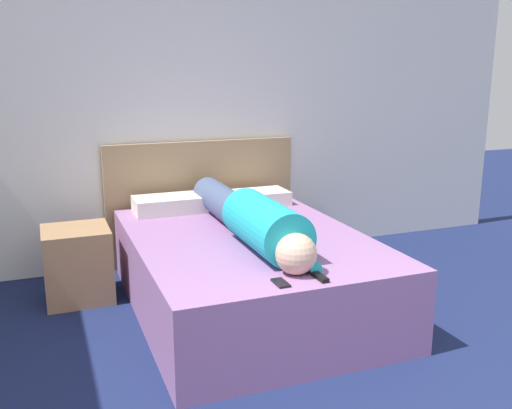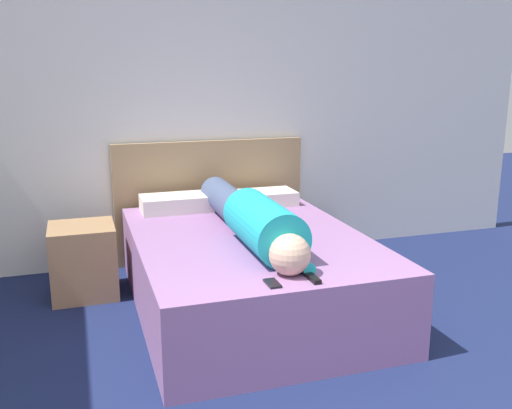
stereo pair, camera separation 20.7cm
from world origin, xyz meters
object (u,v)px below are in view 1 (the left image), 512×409
(bed, at_px, (248,272))
(person_lying, at_px, (251,219))
(nightstand, at_px, (78,264))
(tv_remote, at_px, (320,277))
(cell_phone, at_px, (281,283))
(pillow_near_headboard, at_px, (170,204))
(pillow_second, at_px, (256,198))

(bed, distance_m, person_lying, 0.41)
(nightstand, distance_m, tv_remote, 1.90)
(person_lying, xyz_separation_m, cell_phone, (-0.14, -0.80, -0.13))
(bed, xyz_separation_m, cell_phone, (-0.15, -0.89, 0.27))
(nightstand, xyz_separation_m, cell_phone, (0.93, -1.48, 0.27))
(bed, xyz_separation_m, person_lying, (-0.01, -0.09, 0.40))
(bed, distance_m, pillow_near_headboard, 0.95)
(tv_remote, bearing_deg, cell_phone, 178.65)
(pillow_near_headboard, xyz_separation_m, tv_remote, (0.43, -1.72, -0.05))
(pillow_second, distance_m, cell_phone, 1.79)
(nightstand, relative_size, pillow_near_headboard, 0.95)
(tv_remote, bearing_deg, pillow_second, 80.29)
(bed, relative_size, person_lying, 1.12)
(nightstand, xyz_separation_m, tv_remote, (1.16, -1.49, 0.27))
(person_lying, height_order, pillow_second, person_lying)
(bed, xyz_separation_m, pillow_near_headboard, (-0.35, 0.82, 0.32))
(bed, bearing_deg, pillow_second, 65.59)
(person_lying, bearing_deg, tv_remote, -83.85)
(pillow_near_headboard, height_order, pillow_second, pillow_near_headboard)
(nightstand, bearing_deg, pillow_near_headboard, 17.66)
(bed, relative_size, cell_phone, 15.76)
(person_lying, relative_size, cell_phone, 14.02)
(nightstand, distance_m, cell_phone, 1.77)
(pillow_near_headboard, distance_m, pillow_second, 0.72)
(tv_remote, distance_m, cell_phone, 0.23)
(nightstand, height_order, cell_phone, cell_phone)
(person_lying, height_order, pillow_near_headboard, person_lying)
(nightstand, relative_size, cell_phone, 4.03)
(nightstand, distance_m, person_lying, 1.33)
(bed, xyz_separation_m, tv_remote, (0.08, -0.90, 0.27))
(bed, height_order, person_lying, person_lying)
(pillow_second, bearing_deg, nightstand, -170.89)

